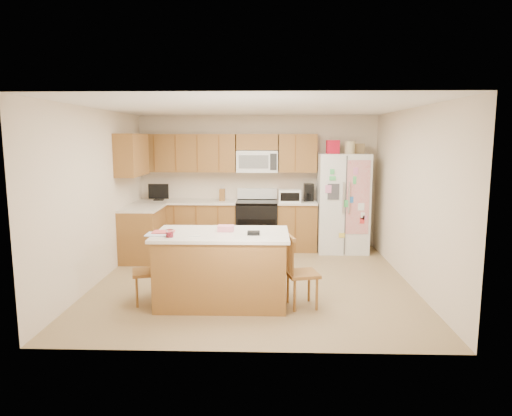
{
  "coord_description": "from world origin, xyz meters",
  "views": [
    {
      "loc": [
        0.24,
        -6.46,
        2.08
      ],
      "look_at": [
        0.03,
        0.35,
        1.03
      ],
      "focal_mm": 32.0,
      "sensor_mm": 36.0,
      "label": 1
    }
  ],
  "objects_px": {
    "windsor_chair_left": "(149,271)",
    "windsor_chair_right": "(300,273)",
    "island": "(222,268)",
    "stove": "(257,224)",
    "refrigerator": "(342,202)",
    "windsor_chair_back": "(229,256)"
  },
  "relations": [
    {
      "from": "island",
      "to": "windsor_chair_back",
      "type": "bearing_deg",
      "value": 88.16
    },
    {
      "from": "stove",
      "to": "refrigerator",
      "type": "height_order",
      "value": "refrigerator"
    },
    {
      "from": "stove",
      "to": "windsor_chair_left",
      "type": "xyz_separation_m",
      "value": [
        -1.29,
        -2.85,
        -0.07
      ]
    },
    {
      "from": "windsor_chair_back",
      "to": "windsor_chair_left",
      "type": "bearing_deg",
      "value": -141.76
    },
    {
      "from": "refrigerator",
      "to": "windsor_chair_right",
      "type": "relative_size",
      "value": 2.25
    },
    {
      "from": "windsor_chair_left",
      "to": "refrigerator",
      "type": "bearing_deg",
      "value": 44.2
    },
    {
      "from": "stove",
      "to": "windsor_chair_right",
      "type": "bearing_deg",
      "value": -78.05
    },
    {
      "from": "windsor_chair_left",
      "to": "windsor_chair_right",
      "type": "relative_size",
      "value": 0.95
    },
    {
      "from": "island",
      "to": "windsor_chair_right",
      "type": "distance_m",
      "value": 0.99
    },
    {
      "from": "refrigerator",
      "to": "windsor_chair_right",
      "type": "height_order",
      "value": "refrigerator"
    },
    {
      "from": "stove",
      "to": "windsor_chair_left",
      "type": "bearing_deg",
      "value": -114.43
    },
    {
      "from": "refrigerator",
      "to": "island",
      "type": "xyz_separation_m",
      "value": [
        -1.93,
        -2.77,
        -0.46
      ]
    },
    {
      "from": "windsor_chair_left",
      "to": "island",
      "type": "bearing_deg",
      "value": 0.74
    },
    {
      "from": "windsor_chair_left",
      "to": "windsor_chair_back",
      "type": "bearing_deg",
      "value": 38.24
    },
    {
      "from": "windsor_chair_left",
      "to": "windsor_chair_right",
      "type": "distance_m",
      "value": 1.92
    },
    {
      "from": "refrigerator",
      "to": "windsor_chair_back",
      "type": "distance_m",
      "value": 2.83
    },
    {
      "from": "stove",
      "to": "windsor_chair_right",
      "type": "height_order",
      "value": "stove"
    },
    {
      "from": "stove",
      "to": "refrigerator",
      "type": "bearing_deg",
      "value": -2.3
    },
    {
      "from": "windsor_chair_left",
      "to": "windsor_chair_back",
      "type": "relative_size",
      "value": 0.98
    },
    {
      "from": "island",
      "to": "windsor_chair_back",
      "type": "xyz_separation_m",
      "value": [
        0.02,
        0.74,
        -0.04
      ]
    },
    {
      "from": "stove",
      "to": "windsor_chair_back",
      "type": "height_order",
      "value": "stove"
    },
    {
      "from": "stove",
      "to": "windsor_chair_back",
      "type": "bearing_deg",
      "value": -99.16
    }
  ]
}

